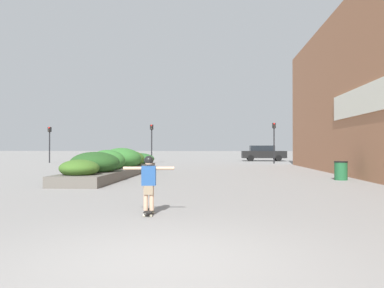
% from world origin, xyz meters
% --- Properties ---
extents(ground_plane, '(300.00, 300.00, 0.00)m').
position_xyz_m(ground_plane, '(0.00, 0.00, 0.00)').
color(ground_plane, gray).
extents(planter_box, '(2.08, 11.85, 1.37)m').
position_xyz_m(planter_box, '(-4.28, 13.73, 0.57)').
color(planter_box, '#605B54').
rests_on(planter_box, ground_plane).
extents(skateboard, '(0.22, 0.58, 0.10)m').
position_xyz_m(skateboard, '(-0.73, 3.14, 0.07)').
color(skateboard, black).
rests_on(skateboard, ground_plane).
extents(skateboarder, '(1.05, 0.19, 1.12)m').
position_xyz_m(skateboarder, '(-0.73, 3.14, 0.77)').
color(skateboarder, tan).
rests_on(skateboarder, skateboard).
extents(trash_bin, '(0.56, 0.56, 0.80)m').
position_xyz_m(trash_bin, '(5.95, 11.92, 0.40)').
color(trash_bin, '#1E5B33').
rests_on(trash_bin, ground_plane).
extents(car_leftmost, '(4.62, 1.85, 1.46)m').
position_xyz_m(car_leftmost, '(14.65, 33.03, 0.78)').
color(car_leftmost, black).
rests_on(car_leftmost, ground_plane).
extents(car_center_left, '(4.51, 1.92, 1.60)m').
position_xyz_m(car_center_left, '(5.44, 34.85, 0.83)').
color(car_center_left, black).
rests_on(car_center_left, ground_plane).
extents(traffic_light_left, '(0.28, 0.30, 3.46)m').
position_xyz_m(traffic_light_left, '(-5.22, 28.80, 2.36)').
color(traffic_light_left, black).
rests_on(traffic_light_left, ground_plane).
extents(traffic_light_right, '(0.28, 0.30, 3.53)m').
position_xyz_m(traffic_light_right, '(5.59, 28.32, 2.40)').
color(traffic_light_right, black).
rests_on(traffic_light_right, ground_plane).
extents(traffic_light_far_left, '(0.28, 0.30, 3.27)m').
position_xyz_m(traffic_light_far_left, '(-14.62, 28.66, 2.25)').
color(traffic_light_far_left, black).
rests_on(traffic_light_far_left, ground_plane).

